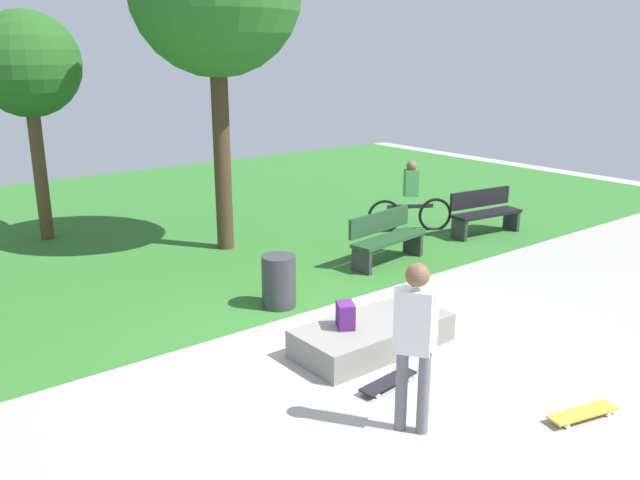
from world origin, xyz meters
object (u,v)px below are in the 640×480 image
concrete_ledge (373,335)px  tree_young_birch (27,66)px  backpack_on_ledge (345,315)px  skateboard_by_ledge (388,381)px  park_bench_near_lamppost (484,211)px  skateboard_spare (583,413)px  cyclist_on_bicycle (410,202)px  trash_bin (279,281)px  skater_performing_trick (415,335)px  park_bench_center_lawn (386,237)px

concrete_ledge → tree_young_birch: (-1.72, 7.84, 3.20)m
backpack_on_ledge → skateboard_by_ledge: backpack_on_ledge is taller
park_bench_near_lamppost → skateboard_spare: bearing=-133.5°
cyclist_on_bicycle → trash_bin: bearing=-158.5°
backpack_on_ledge → park_bench_near_lamppost: size_ratio=0.19×
skateboard_spare → concrete_ledge: bearing=102.6°
skater_performing_trick → park_bench_center_lawn: bearing=49.1°
park_bench_near_lamppost → concrete_ledge: bearing=-154.6°
cyclist_on_bicycle → skater_performing_trick: bearing=-135.5°
tree_young_birch → skateboard_spare: bearing=-77.6°
skateboard_by_ledge → trash_bin: (0.41, 2.76, 0.33)m
skater_performing_trick → park_bench_center_lawn: size_ratio=1.07×
tree_young_birch → trash_bin: bearing=-74.9°
skater_performing_trick → skateboard_by_ledge: skater_performing_trick is taller
park_bench_center_lawn → tree_young_birch: 7.46m
backpack_on_ledge → skater_performing_trick: bearing=-169.8°
concrete_ledge → park_bench_near_lamppost: 6.10m
concrete_ledge → skater_performing_trick: (-0.97, -1.63, 0.86)m
tree_young_birch → cyclist_on_bicycle: bearing=-33.7°
backpack_on_ledge → skater_performing_trick: 1.89m
backpack_on_ledge → cyclist_on_bicycle: cyclist_on_bicycle is taller
skater_performing_trick → backpack_on_ledge: bearing=71.0°
tree_young_birch → cyclist_on_bicycle: (6.19, -4.12, -2.75)m
backpack_on_ledge → skateboard_spare: (0.96, -2.67, -0.46)m
skater_performing_trick → park_bench_center_lawn: 5.45m
backpack_on_ledge → park_bench_near_lamppost: bearing=-37.7°
skater_performing_trick → park_bench_center_lawn: skater_performing_trick is taller
backpack_on_ledge → park_bench_center_lawn: 3.80m
skateboard_by_ledge → trash_bin: 2.81m
park_bench_center_lawn → trash_bin: 2.76m
skater_performing_trick → skateboard_spare: size_ratio=2.14×
tree_young_birch → cyclist_on_bicycle: tree_young_birch is taller
concrete_ledge → park_bench_center_lawn: bearing=43.9°
skateboard_by_ledge → tree_young_birch: (-1.19, 8.69, 3.31)m
skater_performing_trick → cyclist_on_bicycle: (5.44, 5.35, -0.41)m
skater_performing_trick → park_bench_near_lamppost: 7.76m
skateboard_by_ledge → skateboard_spare: (1.11, -1.73, 0.00)m
skateboard_spare → trash_bin: trash_bin is taller
skateboard_by_ledge → park_bench_near_lamppost: park_bench_near_lamppost is taller
park_bench_near_lamppost → trash_bin: bearing=-173.0°
skateboard_by_ledge → park_bench_near_lamppost: size_ratio=0.50×
trash_bin → cyclist_on_bicycle: 4.94m
trash_bin → skateboard_by_ledge: bearing=-98.5°
skateboard_spare → trash_bin: (-0.70, 4.49, 0.33)m
skater_performing_trick → trash_bin: bearing=76.5°
tree_young_birch → cyclist_on_bicycle: 7.93m
concrete_ledge → backpack_on_ledge: 0.52m
skateboard_spare → cyclist_on_bicycle: 7.42m
skater_performing_trick → park_bench_near_lamppost: (6.48, 4.24, -0.56)m
tree_young_birch → trash_bin: tree_young_birch is taller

